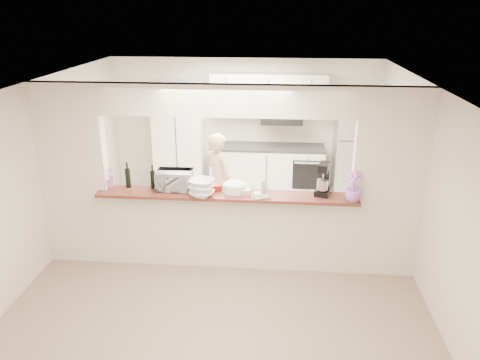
# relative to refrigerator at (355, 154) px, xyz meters

# --- Properties ---
(floor) EXTENTS (6.00, 6.00, 0.00)m
(floor) POSITION_rel_refrigerator_xyz_m (-2.05, -2.65, -0.85)
(floor) COLOR #9C836A
(floor) RESTS_ON ground
(tile_overlay) EXTENTS (5.00, 2.90, 0.01)m
(tile_overlay) POSITION_rel_refrigerator_xyz_m (-2.05, -1.10, -0.84)
(tile_overlay) COLOR beige
(tile_overlay) RESTS_ON floor
(partition) EXTENTS (5.00, 0.15, 2.50)m
(partition) POSITION_rel_refrigerator_xyz_m (-2.05, -2.65, 0.63)
(partition) COLOR silver
(partition) RESTS_ON floor
(bar_counter) EXTENTS (3.40, 0.38, 1.09)m
(bar_counter) POSITION_rel_refrigerator_xyz_m (-2.05, -2.65, -0.27)
(bar_counter) COLOR silver
(bar_counter) RESTS_ON floor
(kitchen_cabinets) EXTENTS (3.15, 0.62, 2.25)m
(kitchen_cabinets) POSITION_rel_refrigerator_xyz_m (-2.24, 0.07, 0.12)
(kitchen_cabinets) COLOR white
(kitchen_cabinets) RESTS_ON floor
(refrigerator) EXTENTS (0.75, 0.70, 1.70)m
(refrigerator) POSITION_rel_refrigerator_xyz_m (0.00, 0.00, 0.00)
(refrigerator) COLOR #9C9CA1
(refrigerator) RESTS_ON floor
(flower_left) EXTENTS (0.32, 0.30, 0.31)m
(flower_left) POSITION_rel_refrigerator_xyz_m (-3.65, -2.60, 0.39)
(flower_left) COLOR #E67ADD
(flower_left) RESTS_ON bar_counter
(wine_bottle_a) EXTENTS (0.07, 0.07, 0.35)m
(wine_bottle_a) POSITION_rel_refrigerator_xyz_m (-3.39, -2.58, 0.38)
(wine_bottle_a) COLOR black
(wine_bottle_a) RESTS_ON bar_counter
(wine_bottle_b) EXTENTS (0.06, 0.06, 0.32)m
(wine_bottle_b) POSITION_rel_refrigerator_xyz_m (-3.05, -2.58, 0.37)
(wine_bottle_b) COLOR black
(wine_bottle_b) RESTS_ON bar_counter
(toaster_oven) EXTENTS (0.47, 0.32, 0.26)m
(toaster_oven) POSITION_rel_refrigerator_xyz_m (-2.75, -2.60, 0.37)
(toaster_oven) COLOR #BAB9BF
(toaster_oven) RESTS_ON bar_counter
(serving_bowls) EXTENTS (0.38, 0.38, 0.23)m
(serving_bowls) POSITION_rel_refrigerator_xyz_m (-2.35, -2.82, 0.35)
(serving_bowls) COLOR silver
(serving_bowls) RESTS_ON bar_counter
(plate_stack_a) EXTENTS (0.27, 0.27, 0.12)m
(plate_stack_a) POSITION_rel_refrigerator_xyz_m (-1.95, -2.62, 0.30)
(plate_stack_a) COLOR white
(plate_stack_a) RESTS_ON bar_counter
(plate_stack_b) EXTENTS (0.31, 0.31, 0.11)m
(plate_stack_b) POSITION_rel_refrigerator_xyz_m (-1.95, -2.62, 0.29)
(plate_stack_b) COLOR white
(plate_stack_b) RESTS_ON bar_counter
(red_bowl) EXTENTS (0.16, 0.16, 0.08)m
(red_bowl) POSITION_rel_refrigerator_xyz_m (-2.20, -2.57, 0.28)
(red_bowl) COLOR maroon
(red_bowl) RESTS_ON bar_counter
(tan_bowl) EXTENTS (0.15, 0.15, 0.07)m
(tan_bowl) POSITION_rel_refrigerator_xyz_m (-1.80, -2.68, 0.27)
(tan_bowl) COLOR #C4B18A
(tan_bowl) RESTS_ON bar_counter
(utensil_caddy) EXTENTS (0.27, 0.20, 0.22)m
(utensil_caddy) POSITION_rel_refrigerator_xyz_m (-1.60, -2.80, 0.33)
(utensil_caddy) COLOR silver
(utensil_caddy) RESTS_ON bar_counter
(stand_mixer) EXTENTS (0.25, 0.32, 0.42)m
(stand_mixer) POSITION_rel_refrigerator_xyz_m (-0.80, -2.59, 0.43)
(stand_mixer) COLOR black
(stand_mixer) RESTS_ON bar_counter
(flower_right) EXTENTS (0.23, 0.23, 0.39)m
(flower_right) POSITION_rel_refrigerator_xyz_m (-0.45, -2.80, 0.43)
(flower_right) COLOR #C96CC1
(flower_right) RESTS_ON bar_counter
(person) EXTENTS (0.67, 0.66, 1.55)m
(person) POSITION_rel_refrigerator_xyz_m (-2.33, -1.41, -0.07)
(person) COLOR tan
(person) RESTS_ON floor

